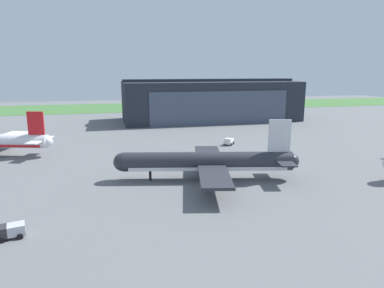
{
  "coord_description": "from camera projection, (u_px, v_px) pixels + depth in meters",
  "views": [
    {
      "loc": [
        -19.25,
        -62.86,
        23.61
      ],
      "look_at": [
        1.08,
        20.53,
        5.02
      ],
      "focal_mm": 31.95,
      "sensor_mm": 36.0,
      "label": 1
    }
  ],
  "objects": [
    {
      "name": "ground_plane",
      "position": [
        211.0,
        189.0,
        69.14
      ],
      "size": [
        440.0,
        440.0,
        0.0
      ],
      "primitive_type": "plane",
      "color": "slate"
    },
    {
      "name": "grass_field_strip",
      "position": [
        139.0,
        107.0,
        223.07
      ],
      "size": [
        440.0,
        56.0,
        0.08
      ],
      "primitive_type": "cube",
      "color": "#427238",
      "rests_on": "ground_plane"
    },
    {
      "name": "maintenance_hangar",
      "position": [
        210.0,
        100.0,
        164.2
      ],
      "size": [
        82.1,
        33.27,
        19.6
      ],
      "color": "#232833",
      "rests_on": "ground_plane"
    },
    {
      "name": "airliner_near_right",
      "position": [
        207.0,
        162.0,
        74.25
      ],
      "size": [
        39.59,
        33.49,
        13.33
      ],
      "color": "#282B33",
      "rests_on": "ground_plane"
    },
    {
      "name": "ops_van",
      "position": [
        229.0,
        141.0,
        110.12
      ],
      "size": [
        4.09,
        4.43,
        2.28
      ],
      "color": "white",
      "rests_on": "ground_plane"
    },
    {
      "name": "pushback_tractor",
      "position": [
        11.0,
        230.0,
        48.9
      ],
      "size": [
        4.18,
        3.27,
        1.95
      ],
      "color": "#2D2D33",
      "rests_on": "ground_plane"
    }
  ]
}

